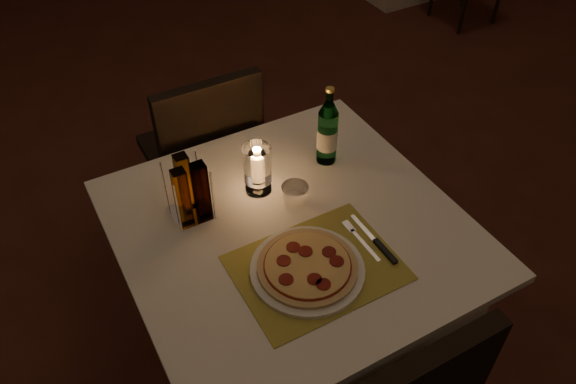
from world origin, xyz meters
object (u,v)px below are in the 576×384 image
chair_far (205,146)px  tumbler (295,197)px  main_table (291,298)px  hurricane_candle (257,166)px  plate (307,270)px  pizza (307,266)px  water_bottle (327,133)px

chair_far → tumbler: (0.05, -0.65, 0.23)m
main_table → hurricane_candle: 0.50m
plate → tumbler: (0.10, 0.24, 0.03)m
plate → pizza: bearing=-66.1°
hurricane_candle → tumbler: bearing=-63.5°
chair_far → main_table: bearing=-90.0°
plate → hurricane_candle: hurricane_candle is taller
chair_far → hurricane_candle: (-0.01, -0.52, 0.29)m
plate → main_table: bearing=74.5°
pizza → tumbler: tumbler is taller
pizza → plate: bearing=113.9°
pizza → tumbler: 0.26m
chair_far → water_bottle: water_bottle is taller
hurricane_candle → water_bottle: bearing=4.6°
chair_far → plate: bearing=-93.2°
pizza → chair_far: bearing=86.8°
chair_far → water_bottle: (0.26, -0.50, 0.31)m
chair_far → plate: chair_far is taller
main_table → chair_far: (-0.00, 0.71, 0.18)m
chair_far → water_bottle: size_ratio=3.15×
main_table → chair_far: bearing=90.0°
plate → tumbler: bearing=67.9°
main_table → pizza: 0.44m
main_table → water_bottle: (0.26, 0.21, 0.48)m
tumbler → hurricane_candle: bearing=116.5°
tumbler → water_bottle: 0.26m
tumbler → main_table: bearing=-127.5°
pizza → tumbler: size_ratio=3.36×
chair_far → water_bottle: 0.64m
water_bottle → hurricane_candle: (-0.27, -0.02, -0.02)m
plate → pizza: pizza is taller
plate → hurricane_candle: (0.04, 0.37, 0.09)m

